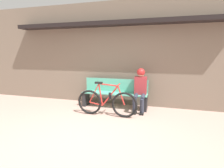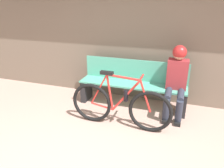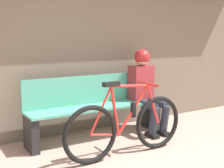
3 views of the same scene
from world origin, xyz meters
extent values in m
cube|color=#756656|center=(0.00, 2.46, 1.60)|extent=(12.00, 0.12, 3.20)
cube|color=#51A88E|center=(0.02, 1.98, 0.45)|extent=(1.96, 0.42, 0.03)
cube|color=#51A88E|center=(0.02, 2.17, 0.66)|extent=(1.96, 0.03, 0.40)
cube|color=#232326|center=(-0.91, 1.98, 0.22)|extent=(0.10, 0.36, 0.43)
cube|color=#232326|center=(0.96, 1.98, 0.22)|extent=(0.10, 0.36, 0.43)
torus|color=black|center=(-0.47, 1.24, 0.33)|extent=(0.67, 0.06, 0.67)
torus|color=black|center=(0.49, 1.24, 0.33)|extent=(0.67, 0.06, 0.67)
cylinder|color=red|center=(0.06, 1.24, 0.84)|extent=(0.52, 0.03, 0.07)
cylinder|color=red|center=(0.11, 1.24, 0.55)|extent=(0.45, 0.03, 0.57)
cylinder|color=red|center=(-0.15, 1.24, 0.56)|extent=(0.13, 0.03, 0.58)
cylinder|color=red|center=(-0.29, 1.24, 0.30)|extent=(0.37, 0.03, 0.09)
cylinder|color=red|center=(-0.33, 1.24, 0.59)|extent=(0.29, 0.02, 0.53)
cylinder|color=red|center=(0.40, 1.24, 0.58)|extent=(0.20, 0.03, 0.49)
cube|color=black|center=(-0.20, 1.24, 0.88)|extent=(0.20, 0.07, 0.05)
cylinder|color=red|center=(0.32, 1.24, 0.84)|extent=(0.03, 0.40, 0.03)
cylinder|color=black|center=(0.11, 1.24, 0.55)|extent=(0.07, 0.07, 0.17)
cylinder|color=#2D3342|center=(0.70, 1.76, 0.45)|extent=(0.11, 0.43, 0.13)
cylinder|color=#2D3342|center=(0.70, 1.58, 0.25)|extent=(0.11, 0.17, 0.40)
cube|color=black|center=(0.70, 1.61, 0.03)|extent=(0.10, 0.22, 0.06)
cylinder|color=#2D3342|center=(0.90, 1.76, 0.45)|extent=(0.11, 0.43, 0.13)
cylinder|color=#2D3342|center=(0.90, 1.58, 0.25)|extent=(0.11, 0.17, 0.40)
cube|color=black|center=(0.90, 1.61, 0.03)|extent=(0.10, 0.22, 0.06)
cube|color=maroon|center=(0.80, 2.02, 0.72)|extent=(0.34, 0.22, 0.51)
sphere|color=tan|center=(0.80, 2.00, 1.07)|extent=(0.20, 0.20, 0.20)
sphere|color=#B22323|center=(0.80, 2.00, 1.10)|extent=(0.23, 0.23, 0.23)
camera|label=1|loc=(1.36, -2.96, 1.63)|focal=28.00mm
camera|label=2|loc=(0.87, -1.67, 1.92)|focal=35.00mm
camera|label=3|loc=(-1.99, -1.68, 1.41)|focal=50.00mm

